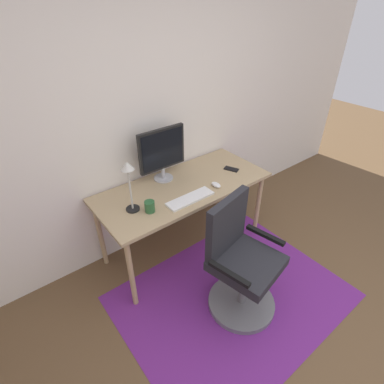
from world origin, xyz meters
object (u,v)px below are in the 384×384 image
desk (184,192)px  monitor (162,151)px  office_chair (240,268)px  keyboard (190,199)px  cell_phone (231,169)px  coffee_cup (150,207)px  computer_mouse (216,185)px  desk_lamp (129,177)px

desk → monitor: size_ratio=3.27×
desk → office_chair: bearing=-94.2°
desk → keyboard: bearing=-112.9°
cell_phone → office_chair: (-0.60, -0.75, -0.34)m
keyboard → cell_phone: (0.63, 0.16, -0.00)m
cell_phone → coffee_cup: bearing=161.5°
monitor → keyboard: bearing=-91.6°
desk → computer_mouse: computer_mouse is taller
monitor → coffee_cup: bearing=-135.8°
coffee_cup → office_chair: (0.38, -0.66, -0.39)m
computer_mouse → cell_phone: size_ratio=0.74×
computer_mouse → coffee_cup: 0.66m
keyboard → desk: bearing=67.1°
desk → desk_lamp: bearing=-175.8°
cell_phone → monitor: bearing=133.2°
monitor → cell_phone: (0.62, -0.27, -0.28)m
desk → computer_mouse: size_ratio=15.40×
monitor → office_chair: 1.19m
computer_mouse → cell_phone: computer_mouse is taller
office_chair → desk_lamp: bearing=110.3°
desk → coffee_cup: coffee_cup is taller
keyboard → office_chair: size_ratio=0.43×
computer_mouse → desk: bearing=138.5°
desk → desk_lamp: desk_lamp is taller
coffee_cup → office_chair: size_ratio=0.09×
keyboard → computer_mouse: bearing=3.5°
monitor → coffee_cup: (-0.36, -0.35, -0.24)m
monitor → computer_mouse: monitor is taller
monitor → computer_mouse: size_ratio=4.72×
keyboard → computer_mouse: (0.31, 0.02, 0.01)m
keyboard → coffee_cup: (-0.35, 0.07, 0.04)m
desk → office_chair: 0.85m
office_chair → cell_phone: bearing=39.4°
cell_phone → desk_lamp: bearing=155.6°
keyboard → coffee_cup: size_ratio=4.63×
monitor → desk_lamp: 0.52m
monitor → computer_mouse: (0.30, -0.40, -0.27)m
monitor → keyboard: (-0.01, -0.42, -0.27)m
keyboard → coffee_cup: 0.36m
desk → keyboard: size_ratio=3.72×
keyboard → office_chair: office_chair is taller
computer_mouse → coffee_cup: bearing=175.7°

